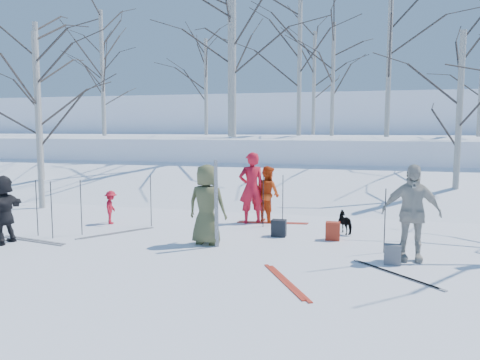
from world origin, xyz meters
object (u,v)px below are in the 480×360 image
(skier_redor_behind, at_px, (268,194))
(dog, at_px, (346,222))
(skier_red_north, at_px, (252,188))
(skier_red_seated, at_px, (111,207))
(skier_cream_east, at_px, (411,213))
(backpack_grey, at_px, (392,254))
(skier_grey_west, at_px, (3,210))
(backpack_dark, at_px, (279,228))
(backpack_red, at_px, (333,231))
(skier_olive_center, at_px, (207,205))

(skier_redor_behind, bearing_deg, dog, -162.55)
(skier_red_north, distance_m, skier_red_seated, 3.81)
(skier_cream_east, bearing_deg, backpack_grey, -134.28)
(skier_grey_west, bearing_deg, backpack_dark, 110.06)
(backpack_red, distance_m, backpack_dark, 1.27)
(backpack_grey, distance_m, backpack_dark, 3.02)
(skier_grey_west, height_order, dog, skier_grey_west)
(skier_olive_center, relative_size, backpack_grey, 4.68)
(skier_olive_center, distance_m, backpack_dark, 1.94)
(backpack_dark, bearing_deg, dog, 25.45)
(backpack_grey, bearing_deg, dog, 110.96)
(backpack_dark, bearing_deg, backpack_red, -2.15)
(dog, bearing_deg, backpack_red, 35.71)
(skier_red_north, xyz_separation_m, backpack_grey, (3.48, -3.10, -0.77))
(skier_red_north, xyz_separation_m, dog, (2.54, -0.64, -0.69))
(skier_red_north, bearing_deg, dog, 138.38)
(skier_red_north, bearing_deg, skier_red_seated, -10.76)
(skier_grey_west, bearing_deg, skier_cream_east, 94.87)
(skier_red_north, bearing_deg, skier_olive_center, 53.20)
(skier_red_north, relative_size, dog, 2.97)
(skier_cream_east, relative_size, skier_grey_west, 1.23)
(skier_olive_center, relative_size, dog, 2.74)
(skier_olive_center, bearing_deg, skier_red_seated, -20.82)
(skier_olive_center, bearing_deg, backpack_dark, -137.85)
(skier_redor_behind, bearing_deg, skier_olive_center, 116.00)
(backpack_dark, bearing_deg, backpack_grey, -34.78)
(skier_grey_west, relative_size, backpack_grey, 4.04)
(skier_red_north, bearing_deg, skier_redor_behind, -166.77)
(skier_cream_east, bearing_deg, skier_grey_west, -175.91)
(skier_red_seated, distance_m, skier_cream_east, 7.63)
(backpack_grey, xyz_separation_m, backpack_dark, (-2.48, 1.72, 0.01))
(skier_red_north, bearing_deg, backpack_grey, 110.91)
(skier_redor_behind, relative_size, skier_red_seated, 1.71)
(backpack_red, xyz_separation_m, backpack_grey, (1.21, -1.67, -0.02))
(skier_red_north, relative_size, skier_grey_west, 1.25)
(skier_red_north, distance_m, skier_redor_behind, 0.54)
(skier_cream_east, height_order, backpack_red, skier_cream_east)
(skier_cream_east, xyz_separation_m, skier_grey_west, (-8.63, -0.89, -0.17))
(skier_red_seated, distance_m, backpack_grey, 7.38)
(skier_grey_west, xyz_separation_m, backpack_grey, (8.29, 0.52, -0.58))
(backpack_grey, bearing_deg, backpack_dark, 145.22)
(backpack_grey, relative_size, backpack_dark, 0.95)
(skier_olive_center, height_order, skier_red_seated, skier_olive_center)
(skier_olive_center, height_order, skier_grey_west, skier_olive_center)
(skier_red_north, height_order, skier_red_seated, skier_red_north)
(skier_olive_center, xyz_separation_m, skier_grey_west, (-4.40, -1.10, -0.12))
(skier_red_north, relative_size, backpack_red, 4.57)
(dog, height_order, backpack_red, dog)
(skier_olive_center, relative_size, skier_redor_behind, 1.16)
(skier_redor_behind, bearing_deg, skier_red_north, 82.31)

